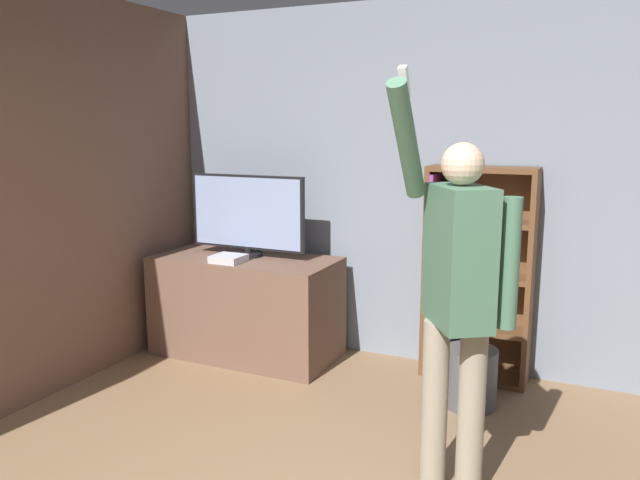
{
  "coord_description": "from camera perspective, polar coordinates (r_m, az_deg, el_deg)",
  "views": [
    {
      "loc": [
        1.03,
        -1.41,
        1.81
      ],
      "look_at": [
        -0.53,
        1.97,
        1.12
      ],
      "focal_mm": 35.0,
      "sensor_mm": 36.0,
      "label": 1
    }
  ],
  "objects": [
    {
      "name": "game_console",
      "position": [
        4.73,
        -8.37,
        -1.7
      ],
      "size": [
        0.23,
        0.21,
        0.05
      ],
      "color": "silver",
      "rests_on": "tv_ledge"
    },
    {
      "name": "person",
      "position": [
        3.0,
        12.43,
        -4.43
      ],
      "size": [
        0.55,
        0.56,
        2.06
      ],
      "rotation": [
        0.0,
        0.0,
        -0.99
      ],
      "color": "gray",
      "rests_on": "ground_plane"
    },
    {
      "name": "bookshelf",
      "position": [
        4.56,
        13.29,
        -3.23
      ],
      "size": [
        0.74,
        0.28,
        1.52
      ],
      "color": "brown",
      "rests_on": "ground_plane"
    },
    {
      "name": "wall_back",
      "position": [
        4.67,
        11.99,
        4.71
      ],
      "size": [
        6.57,
        0.09,
        2.7
      ],
      "color": "gray",
      "rests_on": "ground_plane"
    },
    {
      "name": "tv_ledge",
      "position": [
        4.98,
        -6.75,
        -6.03
      ],
      "size": [
        1.42,
        0.69,
        0.79
      ],
      "color": "brown",
      "rests_on": "ground_plane"
    },
    {
      "name": "television",
      "position": [
        4.86,
        -6.63,
        2.32
      ],
      "size": [
        0.97,
        0.22,
        0.64
      ],
      "color": "black",
      "rests_on": "tv_ledge"
    },
    {
      "name": "wall_side_brick",
      "position": [
        4.49,
        -23.71,
        3.81
      ],
      "size": [
        0.06,
        4.69,
        2.7
      ],
      "color": "brown",
      "rests_on": "ground_plane"
    },
    {
      "name": "waste_bin",
      "position": [
        4.24,
        13.61,
        -12.11
      ],
      "size": [
        0.33,
        0.33,
        0.39
      ],
      "color": "#4C4C51",
      "rests_on": "ground_plane"
    }
  ]
}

